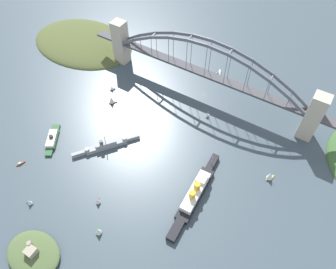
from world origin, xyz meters
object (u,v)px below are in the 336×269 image
at_px(harbor_ferry_steamer, 52,139).
at_px(seaplane_taxiing_near_bridge, 219,73).
at_px(fort_island_mid_harbor, 33,254).
at_px(ocean_liner, 195,193).
at_px(small_boat_8, 98,201).
at_px(naval_cruiser, 106,145).
at_px(harbor_arch_bridge, 206,74).
at_px(small_boat_5, 112,88).
at_px(small_boat_1, 111,100).
at_px(small_boat_4, 20,163).
at_px(small_boat_3, 29,202).
at_px(small_boat_7, 270,176).
at_px(small_boat_6, 207,114).
at_px(small_boat_0, 98,231).

distance_m(harbor_ferry_steamer, seaplane_taxiing_near_bridge, 207.15).
bearing_deg(fort_island_mid_harbor, seaplane_taxiing_near_bridge, -95.92).
xyz_separation_m(ocean_liner, small_boat_8, (68.86, 50.56, -1.24)).
bearing_deg(seaplane_taxiing_near_bridge, ocean_liner, 108.62).
bearing_deg(naval_cruiser, harbor_ferry_steamer, 22.84).
distance_m(harbor_arch_bridge, seaplane_taxiing_near_bridge, 49.30).
distance_m(naval_cruiser, small_boat_5, 83.34).
height_order(small_boat_1, small_boat_4, small_boat_1).
height_order(small_boat_3, small_boat_7, small_boat_7).
xyz_separation_m(small_boat_5, small_boat_6, (-113.32, -20.86, 0.59)).
xyz_separation_m(small_boat_6, small_boat_7, (-84.49, 39.16, 1.48)).
relative_size(naval_cruiser, small_boat_6, 7.52).
bearing_deg(ocean_liner, small_boat_4, 20.06).
height_order(harbor_arch_bridge, small_boat_8, harbor_arch_bridge).
bearing_deg(small_boat_0, small_boat_6, -95.76).
height_order(small_boat_3, small_boat_6, small_boat_3).
height_order(naval_cruiser, small_boat_3, naval_cruiser).
bearing_deg(small_boat_8, small_boat_4, 4.71).
xyz_separation_m(fort_island_mid_harbor, small_boat_7, (-132.56, -163.68, 1.68)).
height_order(small_boat_6, small_boat_8, small_boat_8).
bearing_deg(harbor_ferry_steamer, small_boat_5, -93.28).
bearing_deg(small_boat_7, small_boat_0, 50.67).
height_order(small_boat_0, small_boat_7, small_boat_7).
bearing_deg(small_boat_4, small_boat_7, -152.28).
xyz_separation_m(naval_cruiser, small_boat_1, (33.41, -52.17, 1.91)).
xyz_separation_m(ocean_liner, small_boat_5, (147.87, -70.02, -2.06)).
bearing_deg(small_boat_6, harbor_arch_bridge, -56.79).
relative_size(small_boat_0, small_boat_4, 1.11).
bearing_deg(small_boat_1, small_boat_0, 124.01).
xyz_separation_m(harbor_ferry_steamer, small_boat_3, (-34.25, 61.57, 1.20)).
height_order(fort_island_mid_harbor, small_boat_4, fort_island_mid_harbor).
xyz_separation_m(harbor_ferry_steamer, small_boat_0, (-102.18, 50.43, 1.98)).
bearing_deg(small_boat_5, small_boat_4, 85.13).
bearing_deg(small_boat_0, small_boat_3, 9.31).
relative_size(harbor_ferry_steamer, small_boat_4, 4.49).
xyz_separation_m(small_boat_4, small_boat_5, (-10.90, -127.99, 2.15)).
bearing_deg(seaplane_taxiing_near_bridge, small_boat_3, 75.17).
bearing_deg(small_boat_5, seaplane_taxiing_near_bridge, -135.75).
relative_size(ocean_liner, small_boat_8, 11.82).
relative_size(small_boat_1, small_boat_7, 1.00).
relative_size(ocean_liner, small_boat_1, 8.67).
bearing_deg(ocean_liner, small_boat_1, -21.47).
relative_size(seaplane_taxiing_near_bridge, small_boat_4, 1.16).
xyz_separation_m(harbor_ferry_steamer, small_boat_5, (-5.20, -90.94, 0.61)).
height_order(small_boat_4, small_boat_6, small_boat_6).
xyz_separation_m(seaplane_taxiing_near_bridge, small_boat_1, (80.50, 108.14, 3.00)).
height_order(ocean_liner, small_boat_6, ocean_liner).
height_order(fort_island_mid_harbor, small_boat_7, fort_island_mid_harbor).
bearing_deg(small_boat_7, small_boat_1, -0.40).
relative_size(ocean_liner, small_boat_6, 12.53).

